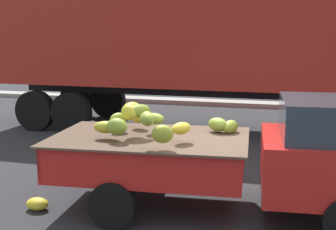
# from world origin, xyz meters

# --- Properties ---
(ground) EXTENTS (220.00, 220.00, 0.00)m
(ground) POSITION_xyz_m (0.00, 0.00, 0.00)
(ground) COLOR #28282B
(curb_strip) EXTENTS (80.00, 0.80, 0.16)m
(curb_strip) POSITION_xyz_m (0.00, 10.05, 0.08)
(curb_strip) COLOR gray
(curb_strip) RESTS_ON ground
(pickup_truck) EXTENTS (5.19, 2.28, 1.70)m
(pickup_truck) POSITION_xyz_m (0.78, -0.04, 0.89)
(pickup_truck) COLOR #B21E19
(pickup_truck) RESTS_ON ground
(semi_trailer) EXTENTS (12.00, 2.70, 3.95)m
(semi_trailer) POSITION_xyz_m (-1.34, 5.36, 2.54)
(semi_trailer) COLOR maroon
(semi_trailer) RESTS_ON ground
(fallen_banana_bunch_near_tailgate) EXTENTS (0.37, 0.30, 0.18)m
(fallen_banana_bunch_near_tailgate) POSITION_xyz_m (-2.76, -0.83, 0.09)
(fallen_banana_bunch_near_tailgate) COLOR gold
(fallen_banana_bunch_near_tailgate) RESTS_ON ground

